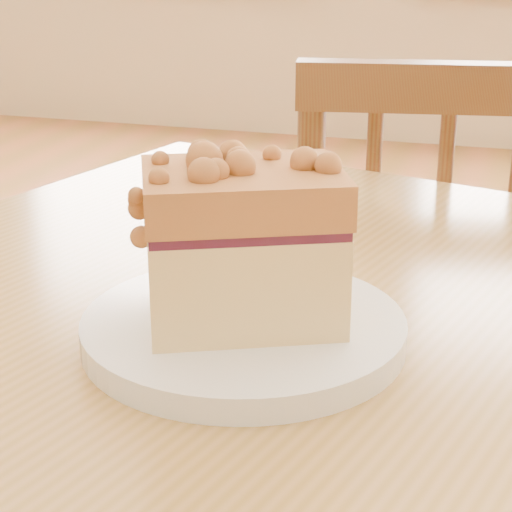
{
  "coord_description": "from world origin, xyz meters",
  "views": [
    {
      "loc": [
        -0.07,
        -0.35,
        1.03
      ],
      "look_at": [
        -0.24,
        0.21,
        0.8
      ],
      "focal_mm": 62.0,
      "sensor_mm": 36.0,
      "label": 1
    }
  ],
  "objects_px": {
    "cafe_table_main": "(463,462)",
    "plate": "(244,330)",
    "cafe_chair_main": "(422,343)",
    "cake_slice": "(242,239)"
  },
  "relations": [
    {
      "from": "cafe_table_main",
      "to": "plate",
      "type": "xyz_separation_m",
      "value": [
        -0.16,
        -0.07,
        0.12
      ]
    },
    {
      "from": "cafe_chair_main",
      "to": "plate",
      "type": "relative_size",
      "value": 3.9
    },
    {
      "from": "cafe_chair_main",
      "to": "cake_slice",
      "type": "bearing_deg",
      "value": 74.25
    },
    {
      "from": "cafe_chair_main",
      "to": "plate",
      "type": "bearing_deg",
      "value": 74.3
    },
    {
      "from": "cafe_table_main",
      "to": "cake_slice",
      "type": "height_order",
      "value": "cake_slice"
    },
    {
      "from": "plate",
      "to": "cafe_chair_main",
      "type": "bearing_deg",
      "value": 84.31
    },
    {
      "from": "cafe_chair_main",
      "to": "plate",
      "type": "distance_m",
      "value": 0.73
    },
    {
      "from": "cafe_chair_main",
      "to": "plate",
      "type": "xyz_separation_m",
      "value": [
        -0.07,
        -0.66,
        0.31
      ]
    },
    {
      "from": "cafe_table_main",
      "to": "plate",
      "type": "distance_m",
      "value": 0.21
    },
    {
      "from": "plate",
      "to": "cake_slice",
      "type": "distance_m",
      "value": 0.07
    }
  ]
}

